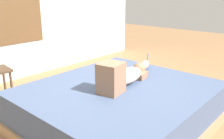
% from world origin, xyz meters
% --- Properties ---
extents(ground_plane, '(16.00, 16.00, 0.00)m').
position_xyz_m(ground_plane, '(0.00, 0.00, 0.00)').
color(ground_plane, olive).
extents(bed, '(2.14, 1.92, 0.50)m').
position_xyz_m(bed, '(-0.04, -0.01, 0.25)').
color(bed, '#997A56').
rests_on(bed, ground).
extents(person_lying, '(0.94, 0.40, 0.34)m').
position_xyz_m(person_lying, '(0.06, -0.00, 0.61)').
color(person_lying, '#CCB299').
rests_on(person_lying, bed).
extents(cat, '(0.35, 0.17, 0.21)m').
position_xyz_m(cat, '(0.70, 0.15, 0.56)').
color(cat, gray).
rests_on(cat, bed).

